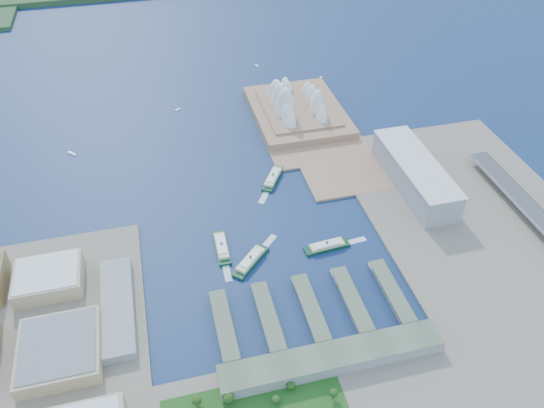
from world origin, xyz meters
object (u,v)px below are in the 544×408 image
object	(u,v)px
toaster_building	(415,174)
ferry_b	(273,177)
opera_house	(298,97)
ferry_a	(222,246)
ferry_d	(327,245)
ferry_c	(250,259)

from	to	relation	value
toaster_building	ferry_b	xyz separation A→B (m)	(-164.17, 56.94, -15.49)
toaster_building	opera_house	bearing A→B (deg)	114.23
ferry_a	ferry_d	size ratio (longest dim) A/B	1.03
toaster_building	ferry_d	bearing A→B (deg)	-151.13
ferry_a	ferry_c	size ratio (longest dim) A/B	0.97
opera_house	ferry_c	size ratio (longest dim) A/B	3.36
ferry_c	toaster_building	bearing A→B (deg)	-115.90
ferry_a	ferry_c	bearing A→B (deg)	-45.74
ferry_b	ferry_d	distance (m)	135.38
opera_house	ferry_a	world-z (taller)	opera_house
ferry_a	ferry_d	bearing A→B (deg)	-12.19
opera_house	toaster_building	world-z (taller)	opera_house
ferry_b	ferry_c	size ratio (longest dim) A/B	0.99
ferry_a	ferry_b	size ratio (longest dim) A/B	0.98
ferry_b	ferry_d	xyz separation A→B (m)	(26.70, -132.72, -0.21)
ferry_c	ferry_d	world-z (taller)	ferry_c
ferry_b	ferry_c	distance (m)	146.27
ferry_a	ferry_d	world-z (taller)	ferry_a
ferry_c	ferry_d	xyz separation A→B (m)	(85.27, 1.31, -0.27)
opera_house	ferry_c	xyz separation A→B (m)	(-132.74, -277.09, -26.93)
opera_house	ferry_b	world-z (taller)	opera_house
toaster_building	ferry_a	xyz separation A→B (m)	(-248.70, -49.31, -15.58)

